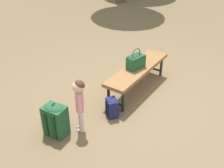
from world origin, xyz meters
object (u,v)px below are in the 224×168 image
at_px(handbag, 136,61).
at_px(child_standing, 79,98).
at_px(backpack_large, 55,119).
at_px(park_bench, 138,70).
at_px(backpack_small, 112,107).

relative_size(handbag, child_standing, 0.44).
bearing_deg(backpack_large, park_bench, 172.70).
bearing_deg(backpack_large, handbag, 173.37).
height_order(park_bench, handbag, handbag).
relative_size(park_bench, backpack_large, 3.04).
xyz_separation_m(child_standing, backpack_small, (-0.54, 0.14, -0.39)).
bearing_deg(park_bench, backpack_large, -7.30).
height_order(park_bench, backpack_small, park_bench).
relative_size(child_standing, backpack_large, 1.58).
bearing_deg(backpack_small, child_standing, -14.57).
bearing_deg(backpack_small, backpack_large, -23.51).
bearing_deg(handbag, backpack_large, -6.63).
distance_m(handbag, backpack_small, 0.96).
bearing_deg(handbag, backpack_small, 10.86).
height_order(handbag, child_standing, child_standing).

